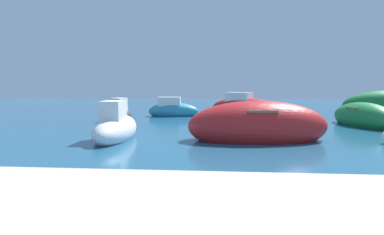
% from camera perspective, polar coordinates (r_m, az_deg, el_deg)
% --- Properties ---
extents(moored_boat_0, '(2.46, 4.32, 1.50)m').
position_cam_1_polar(moored_boat_0, '(17.24, 29.58, 0.01)').
color(moored_boat_0, '#197233').
rests_on(moored_boat_0, ground).
extents(moored_boat_1, '(5.26, 2.55, 1.87)m').
position_cam_1_polar(moored_boat_1, '(11.26, 12.25, -1.58)').
color(moored_boat_1, '#B21E1E').
rests_on(moored_boat_1, ground).
extents(moored_boat_4, '(1.48, 3.22, 1.50)m').
position_cam_1_polar(moored_boat_4, '(17.56, -13.89, 0.47)').
color(moored_boat_4, '#3F3F47').
rests_on(moored_boat_4, ground).
extents(moored_boat_6, '(5.19, 4.01, 1.84)m').
position_cam_1_polar(moored_boat_6, '(22.06, 9.66, 1.98)').
color(moored_boat_6, '#B21E1E').
rests_on(moored_boat_6, ground).
extents(moored_boat_7, '(1.41, 3.75, 1.69)m').
position_cam_1_polar(moored_boat_7, '(11.70, -14.18, -1.98)').
color(moored_boat_7, white).
rests_on(moored_boat_7, ground).
extents(moored_boat_8, '(3.35, 1.39, 1.50)m').
position_cam_1_polar(moored_boat_8, '(20.01, -3.64, 1.43)').
color(moored_boat_8, teal).
rests_on(moored_boat_8, ground).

